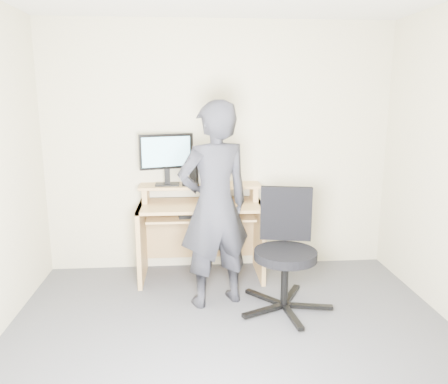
{
  "coord_description": "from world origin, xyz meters",
  "views": [
    {
      "loc": [
        -0.3,
        -2.66,
        1.77
      ],
      "look_at": [
        -0.01,
        1.05,
        0.95
      ],
      "focal_mm": 35.0,
      "sensor_mm": 36.0,
      "label": 1
    }
  ],
  "objects": [
    {
      "name": "ground",
      "position": [
        0.0,
        0.0,
        0.0
      ],
      "size": [
        3.5,
        3.5,
        0.0
      ],
      "primitive_type": "plane",
      "color": "#55565B",
      "rests_on": "ground"
    },
    {
      "name": "back_wall",
      "position": [
        0.0,
        1.75,
        1.25
      ],
      "size": [
        3.5,
        0.02,
        2.5
      ],
      "primitive_type": "cube",
      "color": "beige",
      "rests_on": "ground"
    },
    {
      "name": "desk",
      "position": [
        -0.2,
        1.53,
        0.55
      ],
      "size": [
        1.2,
        0.6,
        0.91
      ],
      "color": "tan",
      "rests_on": "ground"
    },
    {
      "name": "monitor",
      "position": [
        -0.52,
        1.58,
        1.21
      ],
      "size": [
        0.52,
        0.2,
        0.5
      ],
      "rotation": [
        0.0,
        0.0,
        0.32
      ],
      "color": "black",
      "rests_on": "desk"
    },
    {
      "name": "external_drive",
      "position": [
        -0.26,
        1.63,
        1.01
      ],
      "size": [
        0.09,
        0.14,
        0.2
      ],
      "primitive_type": "cube",
      "rotation": [
        0.0,
        0.0,
        -0.18
      ],
      "color": "black",
      "rests_on": "desk"
    },
    {
      "name": "travel_mug",
      "position": [
        -0.2,
        1.62,
        1.0
      ],
      "size": [
        0.1,
        0.1,
        0.18
      ],
      "primitive_type": "cylinder",
      "rotation": [
        0.0,
        0.0,
        -0.3
      ],
      "color": "#AEAEB3",
      "rests_on": "desk"
    },
    {
      "name": "smartphone",
      "position": [
        0.05,
        1.54,
        0.92
      ],
      "size": [
        0.08,
        0.14,
        0.01
      ],
      "primitive_type": "cube",
      "rotation": [
        0.0,
        0.0,
        -0.1
      ],
      "color": "black",
      "rests_on": "desk"
    },
    {
      "name": "charger",
      "position": [
        -0.35,
        1.53,
        0.93
      ],
      "size": [
        0.05,
        0.05,
        0.03
      ],
      "primitive_type": "cube",
      "rotation": [
        0.0,
        0.0,
        -0.16
      ],
      "color": "black",
      "rests_on": "desk"
    },
    {
      "name": "headphones",
      "position": [
        -0.27,
        1.66,
        0.92
      ],
      "size": [
        0.18,
        0.18,
        0.06
      ],
      "primitive_type": "torus",
      "rotation": [
        0.26,
        0.0,
        -0.19
      ],
      "color": "silver",
      "rests_on": "desk"
    },
    {
      "name": "keyboard",
      "position": [
        -0.18,
        1.36,
        0.67
      ],
      "size": [
        0.47,
        0.21,
        0.03
      ],
      "primitive_type": "cube",
      "rotation": [
        0.0,
        0.0,
        0.07
      ],
      "color": "black",
      "rests_on": "desk"
    },
    {
      "name": "mouse",
      "position": [
        0.04,
        1.35,
        0.77
      ],
      "size": [
        0.1,
        0.07,
        0.04
      ],
      "primitive_type": "ellipsoid",
      "rotation": [
        0.0,
        0.0,
        0.12
      ],
      "color": "black",
      "rests_on": "desk"
    },
    {
      "name": "office_chair",
      "position": [
        0.49,
        0.77,
        0.54
      ],
      "size": [
        0.78,
        0.77,
        0.99
      ],
      "rotation": [
        0.0,
        0.0,
        -0.2
      ],
      "color": "black",
      "rests_on": "ground"
    },
    {
      "name": "person",
      "position": [
        -0.1,
        0.87,
        0.87
      ],
      "size": [
        0.74,
        0.61,
        1.74
      ],
      "primitive_type": "imported",
      "rotation": [
        0.0,
        0.0,
        3.5
      ],
      "color": "black",
      "rests_on": "ground"
    }
  ]
}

